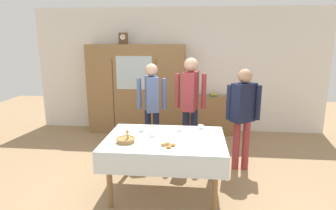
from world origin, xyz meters
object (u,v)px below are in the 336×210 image
bookshelf_low (212,115)px  spoon_near_left (164,129)px  tea_cup_mid_right (180,130)px  dining_table (165,146)px  person_beside_shelf (243,110)px  person_by_cabinet (152,100)px  book_stack (213,95)px  wall_cabinet (137,89)px  tea_cup_center (152,135)px  spoon_far_left (206,148)px  pastry_plate (168,146)px  person_behind_table_right (190,98)px  bread_basket (126,140)px  mantel_clock (123,38)px  tea_cup_back_edge (201,127)px  tea_cup_mid_left (142,130)px

bookshelf_low → spoon_near_left: 2.40m
tea_cup_mid_right → dining_table: bearing=-118.8°
person_beside_shelf → person_by_cabinet: bearing=162.5°
dining_table → book_stack: (0.76, 2.64, 0.19)m
wall_cabinet → tea_cup_mid_right: bearing=-64.6°
bookshelf_low → book_stack: bearing=0.0°
tea_cup_center → spoon_far_left: tea_cup_center is taller
person_beside_shelf → bookshelf_low: bearing=101.4°
spoon_near_left → person_beside_shelf: person_beside_shelf is taller
pastry_plate → person_behind_table_right: 1.59m
bread_basket → spoon_far_left: 1.00m
wall_cabinet → book_stack: bearing=1.7°
person_by_cabinet → tea_cup_center: bearing=-80.9°
wall_cabinet → mantel_clock: size_ratio=8.72×
tea_cup_mid_right → tea_cup_center: 0.44m
dining_table → tea_cup_back_edge: bearing=43.7°
person_by_cabinet → wall_cabinet: bearing=112.7°
spoon_far_left → person_behind_table_right: (-0.22, 1.52, 0.29)m
tea_cup_mid_left → spoon_far_left: tea_cup_mid_left is taller
tea_cup_center → person_by_cabinet: (-0.21, 1.29, 0.19)m
mantel_clock → tea_cup_back_edge: bearing=-52.7°
dining_table → tea_cup_back_edge: size_ratio=11.97×
book_stack → person_by_cabinet: (-1.14, -1.31, 0.13)m
mantel_clock → person_by_cabinet: (0.79, -1.25, -1.05)m
tea_cup_mid_left → bread_basket: 0.46m
bookshelf_low → tea_cup_mid_right: size_ratio=7.15×
wall_cabinet → mantel_clock: mantel_clock is taller
dining_table → person_by_cabinet: size_ratio=0.95×
wall_cabinet → spoon_far_left: (1.42, -2.86, -0.18)m
bookshelf_low → pastry_plate: size_ratio=3.32×
person_beside_shelf → book_stack: bearing=101.4°
tea_cup_center → spoon_far_left: 0.76m
person_by_cabinet → person_behind_table_right: bearing=-7.6°
bread_basket → person_by_cabinet: bearing=86.3°
pastry_plate → person_by_cabinet: person_by_cabinet is taller
wall_cabinet → book_stack: wall_cabinet is taller
book_stack → spoon_near_left: size_ratio=1.67×
bookshelf_low → tea_cup_mid_left: (-1.11, -2.38, 0.39)m
dining_table → tea_cup_mid_right: 0.39m
book_stack → bread_basket: 3.08m
dining_table → tea_cup_mid_left: bearing=142.9°
tea_cup_center → spoon_near_left: 0.38m
tea_cup_back_edge → spoon_near_left: (-0.52, -0.04, -0.02)m
bread_basket → person_by_cabinet: (0.10, 1.51, 0.18)m
mantel_clock → book_stack: (1.92, 0.05, -1.19)m
mantel_clock → bookshelf_low: size_ratio=0.26×
book_stack → person_behind_table_right: size_ratio=0.11×
tea_cup_mid_right → person_behind_table_right: (0.12, 0.92, 0.26)m
book_stack → tea_cup_center: 2.75m
bread_basket → wall_cabinet: bearing=98.8°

